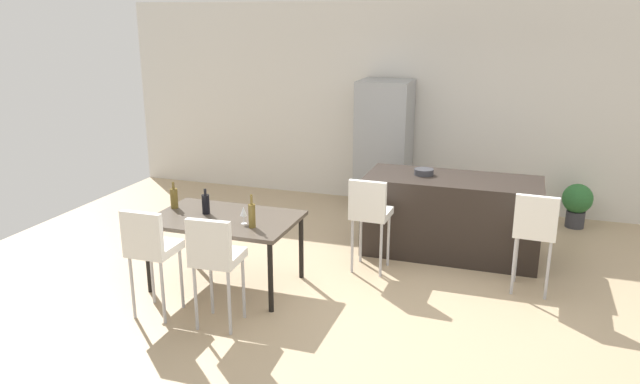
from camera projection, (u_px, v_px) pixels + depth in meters
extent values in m
plane|color=tan|center=(401.00, 286.00, 6.27)|extent=(10.00, 10.00, 0.00)
cube|color=silver|center=(447.00, 107.00, 8.57)|extent=(10.00, 0.12, 2.90)
cube|color=black|center=(451.00, 216.00, 7.01)|extent=(1.97, 0.85, 0.92)
cube|color=white|center=(371.00, 213.00, 6.51)|extent=(0.41, 0.41, 0.08)
cube|color=white|center=(367.00, 198.00, 6.30)|extent=(0.40, 0.07, 0.36)
cylinder|color=#B2B2B7|center=(361.00, 236.00, 6.81)|extent=(0.03, 0.03, 0.61)
cylinder|color=#B2B2B7|center=(388.00, 240.00, 6.70)|extent=(0.03, 0.03, 0.61)
cylinder|color=#B2B2B7|center=(352.00, 246.00, 6.52)|extent=(0.03, 0.03, 0.61)
cylinder|color=#B2B2B7|center=(381.00, 250.00, 6.41)|extent=(0.03, 0.03, 0.61)
cube|color=white|center=(535.00, 230.00, 5.99)|extent=(0.42, 0.42, 0.08)
cube|color=white|center=(536.00, 214.00, 5.78)|extent=(0.40, 0.08, 0.36)
cylinder|color=#B2B2B7|center=(516.00, 254.00, 6.29)|extent=(0.03, 0.03, 0.61)
cylinder|color=#B2B2B7|center=(549.00, 259.00, 6.18)|extent=(0.03, 0.03, 0.61)
cylinder|color=#B2B2B7|center=(514.00, 266.00, 6.01)|extent=(0.03, 0.03, 0.61)
cylinder|color=#B2B2B7|center=(548.00, 271.00, 5.89)|extent=(0.03, 0.03, 0.61)
cube|color=#4C4238|center=(225.00, 219.00, 6.10)|extent=(1.45, 0.94, 0.04)
cylinder|color=black|center=(190.00, 233.00, 6.79)|extent=(0.05, 0.05, 0.70)
cylinder|color=black|center=(301.00, 247.00, 6.38)|extent=(0.05, 0.05, 0.70)
cylinder|color=black|center=(148.00, 260.00, 6.04)|extent=(0.05, 0.05, 0.70)
cylinder|color=black|center=(271.00, 277.00, 5.63)|extent=(0.05, 0.05, 0.70)
cube|color=white|center=(154.00, 248.00, 5.53)|extent=(0.40, 0.40, 0.08)
cube|color=white|center=(142.00, 232.00, 5.31)|extent=(0.40, 0.06, 0.36)
cylinder|color=#B2B2B7|center=(152.00, 274.00, 5.82)|extent=(0.03, 0.03, 0.61)
cylinder|color=#B2B2B7|center=(181.00, 278.00, 5.72)|extent=(0.03, 0.03, 0.61)
cylinder|color=#B2B2B7|center=(132.00, 288.00, 5.53)|extent=(0.03, 0.03, 0.61)
cylinder|color=#B2B2B7|center=(163.00, 292.00, 5.43)|extent=(0.03, 0.03, 0.61)
cube|color=white|center=(218.00, 257.00, 5.32)|extent=(0.42, 0.42, 0.08)
cube|color=white|center=(209.00, 240.00, 5.11)|extent=(0.40, 0.08, 0.36)
cylinder|color=#B2B2B7|center=(211.00, 283.00, 5.61)|extent=(0.03, 0.03, 0.61)
cylinder|color=#B2B2B7|center=(243.00, 287.00, 5.53)|extent=(0.03, 0.03, 0.61)
cylinder|color=#B2B2B7|center=(196.00, 298.00, 5.31)|extent=(0.03, 0.03, 0.61)
cylinder|color=#B2B2B7|center=(229.00, 303.00, 5.23)|extent=(0.03, 0.03, 0.61)
cylinder|color=brown|center=(252.00, 216.00, 5.77)|extent=(0.07, 0.07, 0.23)
cylinder|color=brown|center=(251.00, 199.00, 5.73)|extent=(0.02, 0.02, 0.10)
cylinder|color=black|center=(206.00, 204.00, 6.18)|extent=(0.08, 0.08, 0.20)
cylinder|color=black|center=(205.00, 192.00, 6.14)|extent=(0.03, 0.03, 0.06)
cylinder|color=brown|center=(174.00, 198.00, 6.36)|extent=(0.08, 0.08, 0.21)
cylinder|color=brown|center=(173.00, 185.00, 6.32)|extent=(0.03, 0.03, 0.07)
cylinder|color=silver|center=(244.00, 224.00, 5.90)|extent=(0.06, 0.06, 0.00)
cylinder|color=silver|center=(244.00, 219.00, 5.89)|extent=(0.01, 0.01, 0.08)
cone|color=silver|center=(244.00, 211.00, 5.87)|extent=(0.07, 0.07, 0.09)
cube|color=#939699|center=(384.00, 146.00, 8.57)|extent=(0.72, 0.68, 1.84)
cylinder|color=#333338|center=(424.00, 172.00, 7.00)|extent=(0.22, 0.22, 0.07)
cylinder|color=#38383D|center=(575.00, 219.00, 7.98)|extent=(0.24, 0.24, 0.22)
sphere|color=#2D6B33|center=(578.00, 198.00, 7.90)|extent=(0.39, 0.39, 0.39)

